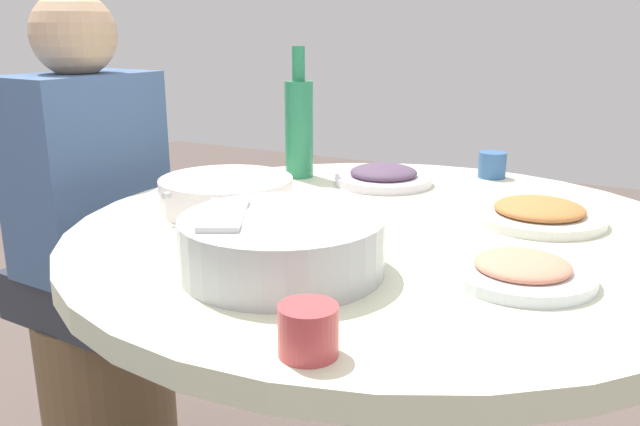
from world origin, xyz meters
The scene contains 11 objects.
round_dining_table centered at (0.00, 0.00, 0.62)m, with size 1.10×1.10×0.78m.
rice_bowl centered at (0.28, -0.04, 0.82)m, with size 0.29×0.29×0.09m.
soup_bowl centered at (0.05, -0.31, 0.80)m, with size 0.27×0.25×0.06m.
dish_shrimp centered at (0.14, 0.27, 0.79)m, with size 0.20×0.20×0.04m.
dish_tofu_braise centered at (-0.16, 0.23, 0.79)m, with size 0.23×0.23×0.04m.
dish_eggplant centered at (-0.29, -0.13, 0.79)m, with size 0.22×0.22×0.04m.
green_bottle centered at (-0.27, -0.34, 0.89)m, with size 0.06×0.06×0.30m.
tea_cup_far centered at (0.47, 0.11, 0.80)m, with size 0.07×0.07×0.06m, color #C04447.
tea_cup_side centered at (-0.47, 0.06, 0.80)m, with size 0.06×0.06×0.06m, color #345E99.
stool_for_diner_left centered at (-0.04, -0.78, 0.21)m, with size 0.34×0.34×0.43m, color brown.
diner_left centered at (-0.04, -0.78, 0.75)m, with size 0.35×0.35×0.76m.
Camera 1 is at (1.02, 0.43, 1.11)m, focal length 36.99 mm.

